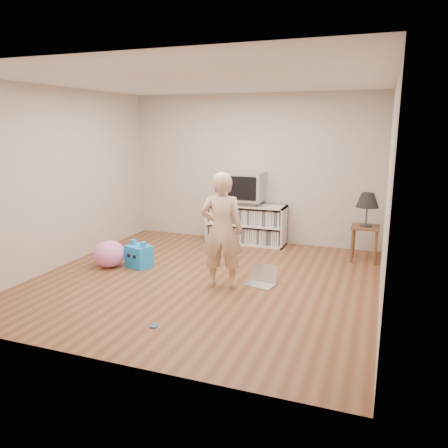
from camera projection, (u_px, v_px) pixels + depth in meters
ground at (205, 280)px, 5.95m from camera, size 4.50×4.50×0.00m
walls at (204, 185)px, 5.67m from camera, size 4.52×4.52×2.60m
ceiling at (202, 80)px, 5.38m from camera, size 4.50×4.50×0.01m
media_unit at (246, 224)px, 7.75m from camera, size 1.40×0.45×0.70m
dvd_deck at (246, 202)px, 7.65m from camera, size 0.45×0.35×0.07m
crt_tv at (246, 186)px, 7.59m from camera, size 0.60×0.53×0.50m
side_table at (365, 235)px, 6.70m from camera, size 0.42×0.42×0.55m
table_lamp at (368, 201)px, 6.59m from camera, size 0.34×0.34×0.52m
person at (222, 231)px, 5.54m from camera, size 0.61×0.46×1.50m
laptop at (262, 279)px, 5.78m from camera, size 0.41×0.35×0.25m
playing_cards at (154, 326)px, 4.56m from camera, size 0.08×0.10×0.02m
plush_blue at (139, 256)px, 6.46m from camera, size 0.41×0.37×0.40m
plush_pink at (109, 254)px, 6.46m from camera, size 0.57×0.57×0.40m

